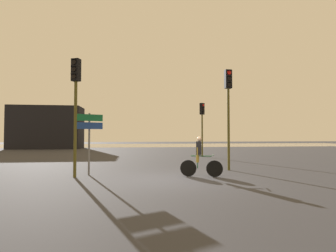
{
  "coord_description": "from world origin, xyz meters",
  "views": [
    {
      "loc": [
        -1.38,
        -9.76,
        1.65
      ],
      "look_at": [
        0.5,
        5.0,
        2.2
      ],
      "focal_mm": 28.0,
      "sensor_mm": 36.0,
      "label": 1
    }
  ],
  "objects": [
    {
      "name": "ground_plane",
      "position": [
        0.0,
        0.0,
        0.0
      ],
      "size": [
        120.0,
        120.0,
        0.0
      ],
      "primitive_type": "plane",
      "color": "#333338"
    },
    {
      "name": "water_strip",
      "position": [
        0.0,
        35.37,
        0.0
      ],
      "size": [
        80.0,
        16.0,
        0.01
      ],
      "primitive_type": "cube",
      "color": "gray",
      "rests_on": "ground"
    },
    {
      "name": "distant_building",
      "position": [
        -12.48,
        25.37,
        2.68
      ],
      "size": [
        8.47,
        4.0,
        5.36
      ],
      "primitive_type": "cube",
      "color": "black",
      "rests_on": "ground"
    },
    {
      "name": "traffic_light_near_left",
      "position": [
        -3.73,
        1.04,
        3.28
      ],
      "size": [
        0.39,
        0.41,
        4.74
      ],
      "rotation": [
        0.0,
        0.0,
        2.71
      ],
      "color": "#4C4719",
      "rests_on": "ground"
    },
    {
      "name": "traffic_light_far_right",
      "position": [
        3.88,
        10.25,
        2.94
      ],
      "size": [
        0.4,
        0.42,
        4.21
      ],
      "rotation": [
        0.0,
        0.0,
        3.71
      ],
      "color": "#4C4719",
      "rests_on": "ground"
    },
    {
      "name": "traffic_light_near_right",
      "position": [
        3.09,
        2.33,
        3.34
      ],
      "size": [
        0.33,
        0.35,
        4.84
      ],
      "rotation": [
        0.0,
        0.0,
        3.19
      ],
      "color": "#4C4719",
      "rests_on": "ground"
    },
    {
      "name": "direction_sign_post",
      "position": [
        -3.27,
        1.59,
        1.79
      ],
      "size": [
        1.02,
        0.46,
        2.6
      ],
      "rotation": [
        0.0,
        0.0,
        3.54
      ],
      "color": "slate",
      "rests_on": "ground"
    },
    {
      "name": "cyclist",
      "position": [
        1.23,
        0.6,
        0.82
      ],
      "size": [
        1.65,
        0.62,
        1.62
      ],
      "rotation": [
        0.0,
        0.0,
        -1.86
      ],
      "color": "black",
      "rests_on": "ground"
    }
  ]
}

